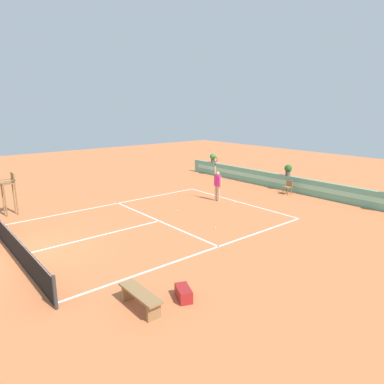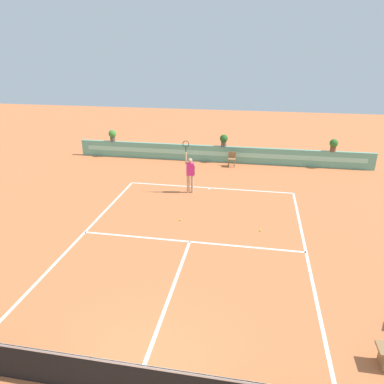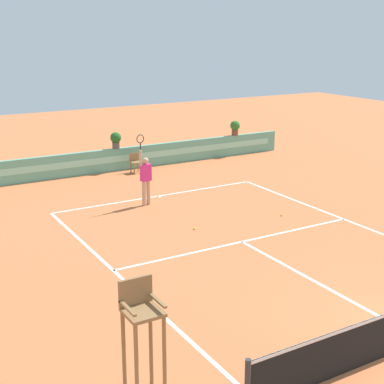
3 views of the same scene
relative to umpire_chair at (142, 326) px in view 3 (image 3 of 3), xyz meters
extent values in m
plane|color=#C66B3D|center=(5.69, 4.74, -1.34)|extent=(60.00, 60.00, 0.00)
cube|color=white|center=(5.69, 10.63, -1.34)|extent=(8.22, 0.10, 0.01)
cube|color=white|center=(5.69, 5.14, -1.34)|extent=(8.22, 0.10, 0.01)
cube|color=white|center=(5.69, 1.94, -1.34)|extent=(0.10, 6.40, 0.01)
cube|color=white|center=(1.58, 4.68, -1.34)|extent=(0.10, 11.89, 0.01)
cube|color=white|center=(9.80, 4.68, -1.34)|extent=(0.10, 11.89, 0.01)
cube|color=white|center=(5.69, 10.53, -1.34)|extent=(0.10, 0.20, 0.01)
cube|color=#60A88E|center=(5.69, 15.13, -0.84)|extent=(18.00, 0.20, 1.00)
cube|color=#8ED6BC|center=(5.69, 15.02, -0.79)|extent=(17.10, 0.01, 0.28)
cylinder|color=olive|center=(-0.25, -0.32, -0.54)|extent=(0.07, 0.07, 1.60)
cylinder|color=olive|center=(0.25, -0.32, -0.54)|extent=(0.07, 0.07, 1.60)
cylinder|color=olive|center=(-0.25, 0.19, -0.54)|extent=(0.07, 0.07, 1.60)
cylinder|color=olive|center=(0.25, 0.19, -0.54)|extent=(0.07, 0.07, 1.60)
cube|color=olive|center=(0.00, -0.06, 0.29)|extent=(0.60, 0.60, 0.06)
cube|color=olive|center=(0.00, 0.21, 0.56)|extent=(0.60, 0.06, 0.48)
cube|color=olive|center=(-0.27, -0.06, 0.44)|extent=(0.06, 0.60, 0.04)
cube|color=olive|center=(0.27, -0.06, 0.44)|extent=(0.06, 0.60, 0.04)
cylinder|color=olive|center=(6.32, 14.15, -1.12)|extent=(0.05, 0.05, 0.45)
cylinder|color=olive|center=(6.68, 14.15, -1.12)|extent=(0.05, 0.05, 0.45)
cylinder|color=olive|center=(6.32, 14.50, -1.12)|extent=(0.05, 0.05, 0.45)
cylinder|color=olive|center=(6.68, 14.50, -1.12)|extent=(0.05, 0.05, 0.45)
cube|color=olive|center=(6.50, 14.33, -0.87)|extent=(0.44, 0.44, 0.04)
cube|color=olive|center=(6.50, 14.53, -0.67)|extent=(0.44, 0.04, 0.36)
cylinder|color=tan|center=(4.93, 9.88, -0.89)|extent=(0.14, 0.14, 0.90)
cylinder|color=tan|center=(4.73, 9.84, -0.89)|extent=(0.14, 0.14, 0.90)
cube|color=#E52D84|center=(4.83, 9.86, -0.14)|extent=(0.39, 0.28, 0.60)
sphere|color=tan|center=(4.83, 9.86, 0.29)|extent=(0.22, 0.22, 0.22)
cylinder|color=tan|center=(4.63, 9.82, 0.41)|extent=(0.09, 0.09, 0.55)
cylinder|color=black|center=(4.63, 9.82, 0.83)|extent=(0.04, 0.04, 0.24)
torus|color=#262626|center=(4.63, 9.82, 1.09)|extent=(0.31, 0.08, 0.31)
cylinder|color=tan|center=(5.05, 9.90, -0.19)|extent=(0.09, 0.09, 0.50)
sphere|color=#CCE033|center=(5.01, 6.76, -1.31)|extent=(0.07, 0.07, 0.07)
sphere|color=#CCE033|center=(8.23, 6.43, -1.31)|extent=(0.07, 0.07, 0.07)
cylinder|color=#514C47|center=(5.92, 15.13, -0.20)|extent=(0.32, 0.32, 0.28)
sphere|color=#235B23|center=(5.92, 15.13, 0.14)|extent=(0.48, 0.48, 0.48)
cylinder|color=brown|center=(12.26, 15.13, -0.20)|extent=(0.32, 0.32, 0.28)
sphere|color=#2D6B28|center=(12.26, 15.13, 0.14)|extent=(0.48, 0.48, 0.48)
camera|label=1|loc=(18.89, -3.79, 4.00)|focal=32.39mm
camera|label=2|loc=(7.81, -6.14, 5.28)|focal=33.56mm
camera|label=3|loc=(-3.50, -7.67, 4.77)|focal=52.89mm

